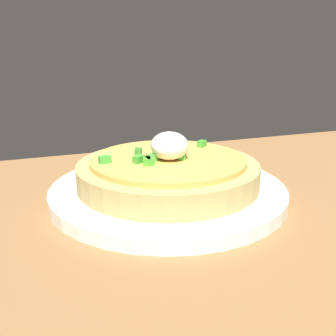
% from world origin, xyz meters
% --- Properties ---
extents(dining_table, '(1.22, 0.66, 0.03)m').
position_xyz_m(dining_table, '(0.00, 0.00, 0.02)').
color(dining_table, olive).
rests_on(dining_table, ground).
extents(plate, '(0.27, 0.27, 0.01)m').
position_xyz_m(plate, '(0.04, -0.10, 0.04)').
color(plate, white).
rests_on(plate, dining_table).
extents(pizza, '(0.21, 0.21, 0.06)m').
position_xyz_m(pizza, '(0.05, -0.09, 0.06)').
color(pizza, tan).
rests_on(pizza, plate).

